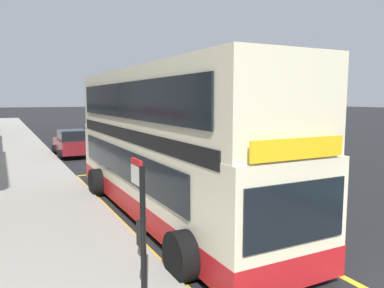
% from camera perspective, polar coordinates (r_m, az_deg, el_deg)
% --- Properties ---
extents(ground_plane, '(260.00, 260.00, 0.00)m').
position_cam_1_polar(ground_plane, '(35.89, -15.97, 1.00)').
color(ground_plane, black).
extents(pavement_near, '(6.00, 76.00, 0.14)m').
position_cam_1_polar(pavement_near, '(35.22, -27.21, 0.51)').
color(pavement_near, '#A39E93').
rests_on(pavement_near, ground).
extents(double_decker_bus, '(3.23, 11.42, 4.40)m').
position_cam_1_polar(double_decker_bus, '(11.38, -4.10, -0.57)').
color(double_decker_bus, beige).
rests_on(double_decker_bus, ground).
extents(bus_bay_markings, '(3.13, 14.01, 0.01)m').
position_cam_1_polar(bus_bay_markings, '(12.00, -4.25, -10.26)').
color(bus_bay_markings, yellow).
rests_on(bus_bay_markings, ground).
extents(bus_stop_sign, '(0.09, 0.51, 2.47)m').
position_cam_1_polar(bus_stop_sign, '(5.97, -7.74, -11.94)').
color(bus_stop_sign, black).
rests_on(bus_stop_sign, pavement_near).
extents(parked_car_teal_ahead, '(2.09, 4.20, 1.62)m').
position_cam_1_polar(parked_car_teal_ahead, '(42.24, -14.23, 3.00)').
color(parked_car_teal_ahead, '#196066').
rests_on(parked_car_teal_ahead, ground).
extents(parked_car_maroon_far, '(2.09, 4.20, 1.62)m').
position_cam_1_polar(parked_car_maroon_far, '(24.33, -17.75, 0.12)').
color(parked_car_maroon_far, maroon).
rests_on(parked_car_maroon_far, ground).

